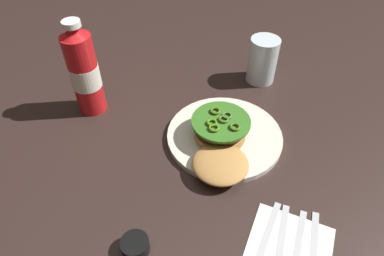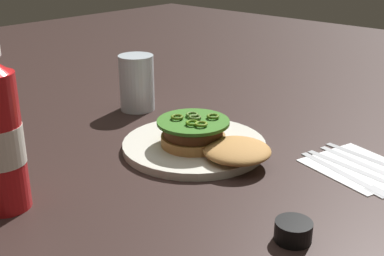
# 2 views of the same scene
# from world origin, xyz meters

# --- Properties ---
(ground_plane) EXTENTS (3.00, 3.00, 0.00)m
(ground_plane) POSITION_xyz_m (0.00, 0.00, 0.00)
(ground_plane) COLOR #2E1F1C
(dinner_plate) EXTENTS (0.26, 0.26, 0.01)m
(dinner_plate) POSITION_xyz_m (-0.04, 0.08, 0.01)
(dinner_plate) COLOR silver
(dinner_plate) RESTS_ON ground_plane
(burger_sandwich) EXTENTS (0.21, 0.13, 0.05)m
(burger_sandwich) POSITION_xyz_m (0.00, 0.07, 0.03)
(burger_sandwich) COLOR #B88244
(burger_sandwich) RESTS_ON dinner_plate
(water_glass) EXTENTS (0.08, 0.08, 0.12)m
(water_glass) POSITION_xyz_m (-0.28, 0.16, 0.06)
(water_glass) COLOR silver
(water_glass) RESTS_ON ground_plane
(condiment_cup) EXTENTS (0.05, 0.05, 0.03)m
(condiment_cup) POSITION_xyz_m (0.25, -0.05, 0.01)
(condiment_cup) COLOR black
(condiment_cup) RESTS_ON ground_plane
(napkin) EXTENTS (0.18, 0.17, 0.00)m
(napkin) POSITION_xyz_m (0.22, 0.21, 0.00)
(napkin) COLOR white
(napkin) RESTS_ON ground_plane
(fork_utensil) EXTENTS (0.18, 0.07, 0.00)m
(fork_utensil) POSITION_xyz_m (0.23, 0.16, 0.00)
(fork_utensil) COLOR silver
(fork_utensil) RESTS_ON napkin
(steak_knife) EXTENTS (0.21, 0.05, 0.00)m
(steak_knife) POSITION_xyz_m (0.24, 0.19, 0.00)
(steak_knife) COLOR silver
(steak_knife) RESTS_ON napkin
(butter_knife) EXTENTS (0.20, 0.06, 0.00)m
(butter_knife) POSITION_xyz_m (0.25, 0.21, 0.00)
(butter_knife) COLOR silver
(butter_knife) RESTS_ON napkin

